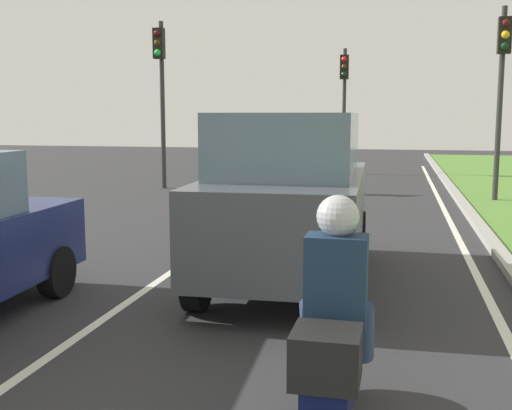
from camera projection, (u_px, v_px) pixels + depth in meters
ground_plane at (278, 221)px, 13.57m from camera, size 60.00×60.00×0.00m
lane_line_center at (247, 220)px, 13.71m from camera, size 0.12×32.00×0.01m
lane_line_right_edge at (453, 227)px, 12.79m from camera, size 0.12×32.00×0.01m
curb_right at (479, 225)px, 12.68m from camera, size 0.24×48.00×0.12m
car_suv_ahead at (290, 197)px, 8.47m from camera, size 2.08×4.55×2.28m
motorcycle at (334, 370)px, 4.20m from camera, size 0.40×1.90×1.01m
rider_person at (337, 278)px, 4.16m from camera, size 0.50×0.40×1.16m
traffic_light_near_right at (502, 72)px, 15.97m from camera, size 0.32×0.50×4.98m
traffic_light_overhead_left at (161, 76)px, 19.12m from camera, size 0.32×0.50×5.07m
traffic_light_far_median at (344, 90)px, 23.97m from camera, size 0.32×0.50×4.77m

